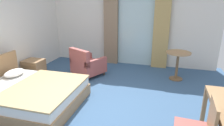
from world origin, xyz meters
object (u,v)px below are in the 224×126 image
object	(u,v)px
armchair_by_window	(87,65)
nightstand	(34,68)
round_cafe_table	(178,60)
bed	(28,94)

from	to	relation	value
armchair_by_window	nightstand	bearing A→B (deg)	-162.57
nightstand	round_cafe_table	world-z (taller)	round_cafe_table
bed	nightstand	world-z (taller)	bed
armchair_by_window	round_cafe_table	distance (m)	2.42
nightstand	round_cafe_table	xyz separation A→B (m)	(3.76, 0.88, 0.31)
bed	nightstand	size ratio (longest dim) A/B	4.06
bed	round_cafe_table	world-z (taller)	bed
bed	nightstand	distance (m)	1.60
nightstand	armchair_by_window	distance (m)	1.46
nightstand	round_cafe_table	size ratio (longest dim) A/B	0.66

